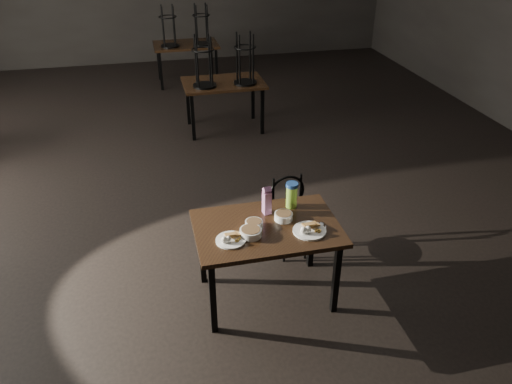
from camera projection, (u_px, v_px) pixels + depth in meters
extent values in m
plane|color=black|center=(197.00, 195.00, 6.04)|extent=(12.00, 12.00, 0.00)
cube|color=black|center=(267.00, 228.00, 4.14)|extent=(1.20, 0.80, 0.04)
cube|color=black|center=(213.00, 298.00, 3.96)|extent=(0.05, 0.05, 0.71)
cube|color=black|center=(336.00, 278.00, 4.16)|extent=(0.05, 0.05, 0.71)
cube|color=black|center=(202.00, 250.00, 4.49)|extent=(0.05, 0.05, 0.71)
cube|color=black|center=(312.00, 235.00, 4.70)|extent=(0.05, 0.05, 0.71)
cylinder|color=white|center=(231.00, 240.00, 3.95)|extent=(0.24, 0.24, 0.01)
cube|color=#A36D3A|center=(230.00, 232.00, 3.95)|extent=(0.09, 0.09, 0.04)
cube|color=#A36D3A|center=(234.00, 231.00, 3.96)|extent=(0.10, 0.10, 0.03)
ellipsoid|color=white|center=(224.00, 240.00, 3.89)|extent=(0.05, 0.05, 0.06)
ellipsoid|color=white|center=(228.00, 239.00, 3.89)|extent=(0.05, 0.05, 0.06)
cylinder|color=white|center=(309.00, 231.00, 4.06)|extent=(0.27, 0.27, 0.02)
cube|color=#A36D3A|center=(309.00, 222.00, 4.06)|extent=(0.10, 0.10, 0.05)
cube|color=#A36D3A|center=(313.00, 221.00, 4.07)|extent=(0.11, 0.11, 0.03)
ellipsoid|color=white|center=(303.00, 230.00, 3.99)|extent=(0.05, 0.05, 0.07)
ellipsoid|color=white|center=(308.00, 230.00, 4.00)|extent=(0.05, 0.05, 0.07)
cylinder|color=white|center=(254.00, 224.00, 4.10)|extent=(0.15, 0.15, 0.06)
cylinder|color=brown|center=(254.00, 222.00, 4.09)|extent=(0.13, 0.13, 0.01)
cylinder|color=white|center=(284.00, 216.00, 4.20)|extent=(0.16, 0.16, 0.06)
cylinder|color=brown|center=(284.00, 214.00, 4.19)|extent=(0.13, 0.13, 0.01)
cylinder|color=white|center=(251.00, 233.00, 3.99)|extent=(0.18, 0.18, 0.06)
cylinder|color=brown|center=(251.00, 230.00, 3.98)|extent=(0.15, 0.15, 0.01)
cube|color=#911A73|center=(267.00, 203.00, 4.25)|extent=(0.07, 0.07, 0.21)
cube|color=#911A73|center=(267.00, 190.00, 4.19)|extent=(0.07, 0.07, 0.06)
cylinder|color=#97D53E|center=(292.00, 197.00, 4.34)|extent=(0.12, 0.12, 0.20)
cylinder|color=navy|center=(292.00, 185.00, 4.28)|extent=(0.14, 0.14, 0.03)
ellipsoid|color=silver|center=(322.00, 224.00, 4.15)|extent=(0.05, 0.06, 0.01)
cube|color=silver|center=(325.00, 230.00, 4.08)|extent=(0.05, 0.11, 0.00)
cylinder|color=black|center=(293.00, 218.00, 4.82)|extent=(0.38, 0.38, 0.03)
torus|color=black|center=(287.00, 192.00, 4.86)|extent=(0.37, 0.07, 0.37)
cylinder|color=black|center=(299.00, 228.00, 5.04)|extent=(0.02, 0.02, 0.43)
cylinder|color=black|center=(278.00, 231.00, 5.00)|extent=(0.02, 0.02, 0.43)
cylinder|color=black|center=(284.00, 243.00, 4.82)|extent=(0.02, 0.02, 0.43)
cylinder|color=black|center=(306.00, 240.00, 4.86)|extent=(0.02, 0.02, 0.43)
cube|color=black|center=(223.00, 83.00, 7.42)|extent=(1.20, 0.80, 0.04)
cube|color=black|center=(193.00, 118.00, 7.24)|extent=(0.05, 0.05, 0.71)
cube|color=black|center=(262.00, 112.00, 7.44)|extent=(0.05, 0.05, 0.71)
cube|color=black|center=(188.00, 103.00, 7.78)|extent=(0.05, 0.05, 0.71)
cube|color=black|center=(253.00, 97.00, 7.98)|extent=(0.05, 0.05, 0.71)
cylinder|color=black|center=(205.00, 85.00, 7.22)|extent=(0.34, 0.34, 0.03)
torus|color=black|center=(203.00, 51.00, 6.97)|extent=(0.32, 0.32, 0.02)
cylinder|color=black|center=(209.00, 58.00, 7.14)|extent=(0.03, 0.03, 0.70)
cylinder|color=black|center=(196.00, 59.00, 7.10)|extent=(0.03, 0.03, 0.70)
cylinder|color=black|center=(197.00, 63.00, 6.93)|extent=(0.03, 0.03, 0.70)
cylinder|color=black|center=(211.00, 62.00, 6.97)|extent=(0.03, 0.03, 0.70)
cylinder|color=black|center=(245.00, 82.00, 7.34)|extent=(0.34, 0.34, 0.03)
torus|color=black|center=(245.00, 48.00, 7.08)|extent=(0.32, 0.32, 0.02)
cylinder|color=black|center=(250.00, 55.00, 7.26)|extent=(0.03, 0.03, 0.70)
cylinder|color=black|center=(237.00, 56.00, 7.22)|extent=(0.03, 0.03, 0.70)
cylinder|color=black|center=(240.00, 60.00, 7.05)|extent=(0.03, 0.03, 0.70)
cylinder|color=black|center=(253.00, 59.00, 7.09)|extent=(0.03, 0.03, 0.70)
cube|color=black|center=(186.00, 45.00, 9.39)|extent=(1.20, 0.80, 0.04)
cube|color=black|center=(161.00, 71.00, 9.21)|extent=(0.05, 0.05, 0.71)
cube|color=black|center=(216.00, 67.00, 9.41)|extent=(0.05, 0.05, 0.71)
cube|color=black|center=(159.00, 62.00, 9.75)|extent=(0.05, 0.05, 0.71)
cube|color=black|center=(211.00, 58.00, 9.95)|extent=(0.05, 0.05, 0.71)
cylinder|color=black|center=(170.00, 46.00, 9.19)|extent=(0.34, 0.34, 0.03)
torus|color=black|center=(168.00, 18.00, 8.94)|extent=(0.32, 0.32, 0.02)
cylinder|color=black|center=(173.00, 24.00, 9.11)|extent=(0.03, 0.03, 0.70)
cylinder|color=black|center=(162.00, 24.00, 9.07)|extent=(0.03, 0.03, 0.70)
cylinder|color=black|center=(163.00, 27.00, 8.90)|extent=(0.03, 0.03, 0.70)
cylinder|color=black|center=(174.00, 26.00, 8.94)|extent=(0.03, 0.03, 0.70)
cylinder|color=black|center=(202.00, 44.00, 9.31)|extent=(0.34, 0.34, 0.03)
torus|color=black|center=(201.00, 16.00, 9.05)|extent=(0.32, 0.32, 0.02)
cylinder|color=black|center=(206.00, 22.00, 9.22)|extent=(0.03, 0.03, 0.70)
cylinder|color=black|center=(195.00, 23.00, 9.18)|extent=(0.03, 0.03, 0.70)
cylinder|color=black|center=(197.00, 25.00, 9.02)|extent=(0.03, 0.03, 0.70)
cylinder|color=black|center=(208.00, 25.00, 9.06)|extent=(0.03, 0.03, 0.70)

